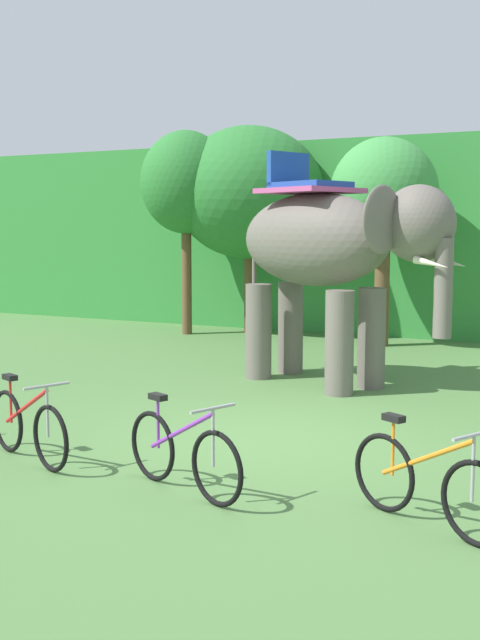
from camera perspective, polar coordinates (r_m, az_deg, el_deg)
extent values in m
plane|color=#4C753D|center=(9.60, 1.75, -8.62)|extent=(80.00, 80.00, 0.00)
cube|color=#338438|center=(21.16, 16.08, 5.83)|extent=(36.00, 6.00, 4.63)
cylinder|color=brown|center=(18.82, -3.89, 2.79)|extent=(0.24, 0.24, 2.52)
ellipsoid|color=#28702D|center=(18.81, -3.95, 9.95)|extent=(2.15, 2.15, 2.42)
cylinder|color=brown|center=(19.06, 0.66, 2.00)|extent=(0.23, 0.23, 1.96)
ellipsoid|color=#28702D|center=(19.02, 0.67, 9.23)|extent=(3.58, 3.58, 3.16)
cylinder|color=brown|center=(17.15, 10.25, 1.73)|extent=(0.32, 0.32, 2.17)
ellipsoid|color=#3D8E42|center=(17.10, 10.41, 8.97)|extent=(2.29, 2.29, 2.40)
ellipsoid|color=#665E56|center=(12.78, 5.41, 5.84)|extent=(3.21, 2.37, 1.50)
cylinder|color=#665E56|center=(12.61, 9.53, -1.31)|extent=(0.44, 0.44, 1.60)
cylinder|color=#665E56|center=(12.02, 7.23, -1.66)|extent=(0.44, 0.44, 1.60)
cylinder|color=#665E56|center=(13.79, 3.69, -0.55)|extent=(0.44, 0.44, 1.60)
cylinder|color=#665E56|center=(13.26, 1.36, -0.83)|extent=(0.44, 0.44, 1.60)
ellipsoid|color=#665E56|center=(11.52, 12.80, 6.86)|extent=(1.39, 1.34, 1.10)
ellipsoid|color=#665E56|center=(12.11, 13.94, 7.05)|extent=(0.46, 0.84, 0.96)
ellipsoid|color=#665E56|center=(11.11, 10.30, 7.18)|extent=(0.46, 0.84, 0.96)
cylinder|color=#665E56|center=(11.29, 14.54, 2.24)|extent=(0.26, 0.26, 1.40)
cone|color=beige|center=(11.48, 15.00, 4.05)|extent=(0.57, 0.32, 0.21)
cone|color=beige|center=(11.12, 13.75, 4.01)|extent=(0.57, 0.32, 0.21)
cube|color=#BF4C8C|center=(12.86, 5.12, 9.32)|extent=(1.70, 1.72, 0.08)
cube|color=#1E4799|center=(12.87, 5.13, 9.72)|extent=(1.35, 1.24, 0.10)
cube|color=#1E4799|center=(13.23, 3.53, 10.86)|extent=(0.42, 0.87, 0.56)
cylinder|color=#665E56|center=(13.80, 1.05, 4.06)|extent=(0.08, 0.08, 0.90)
torus|color=black|center=(9.36, -16.53, -7.04)|extent=(0.68, 0.31, 0.71)
torus|color=black|center=(8.49, -13.60, -8.36)|extent=(0.68, 0.31, 0.71)
cylinder|color=red|center=(8.89, -15.26, -6.08)|extent=(0.92, 0.40, 0.54)
cylinder|color=red|center=(9.22, -16.32, -5.59)|extent=(0.03, 0.03, 0.52)
cube|color=black|center=(9.17, -16.37, -4.01)|extent=(0.22, 0.17, 0.06)
cylinder|color=#9E9EA3|center=(8.47, -13.81, -6.46)|extent=(0.03, 0.03, 0.55)
cylinder|color=#9E9EA3|center=(8.41, -13.86, -4.66)|extent=(0.22, 0.50, 0.03)
torus|color=black|center=(8.04, -6.37, -9.08)|extent=(0.68, 0.31, 0.71)
torus|color=black|center=(7.28, -1.70, -10.72)|extent=(0.68, 0.31, 0.71)
cylinder|color=purple|center=(7.60, -4.29, -8.02)|extent=(0.92, 0.40, 0.54)
cylinder|color=purple|center=(7.89, -5.97, -7.41)|extent=(0.03, 0.03, 0.52)
cube|color=black|center=(7.83, -5.99, -5.57)|extent=(0.22, 0.17, 0.06)
cylinder|color=#9E9EA3|center=(7.24, -1.97, -8.52)|extent=(0.03, 0.03, 0.55)
cylinder|color=#9E9EA3|center=(7.17, -1.98, -6.44)|extent=(0.22, 0.50, 0.03)
torus|color=black|center=(7.28, 10.41, -10.83)|extent=(0.66, 0.37, 0.71)
torus|color=black|center=(6.67, 16.83, -12.65)|extent=(0.66, 0.37, 0.71)
cylinder|color=orange|center=(6.91, 13.37, -9.71)|extent=(0.88, 0.48, 0.54)
cylinder|color=orange|center=(7.14, 11.05, -9.02)|extent=(0.03, 0.03, 0.52)
cube|color=black|center=(7.07, 11.09, -6.99)|extent=(0.22, 0.18, 0.06)
cylinder|color=#9E9EA3|center=(6.62, 16.56, -10.27)|extent=(0.03, 0.03, 0.55)
cylinder|color=#9E9EA3|center=(6.54, 16.64, -8.00)|extent=(0.26, 0.48, 0.03)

